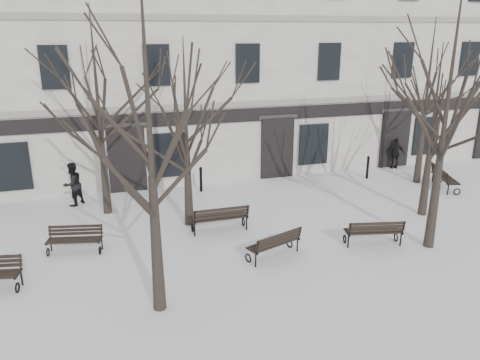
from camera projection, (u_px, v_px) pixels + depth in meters
name	position (u px, v px, depth m)	size (l,w,h in m)	color
ground	(265.00, 260.00, 14.48)	(100.00, 100.00, 0.00)	silver
building	(182.00, 56.00, 24.60)	(40.40, 10.20, 11.40)	silver
tree_1	(148.00, 102.00, 10.36)	(5.88, 5.88, 8.40)	black
tree_2	(450.00, 82.00, 13.79)	(5.95, 5.95, 8.50)	black
tree_3	(435.00, 111.00, 16.88)	(4.48, 4.48, 6.40)	black
tree_4	(97.00, 88.00, 16.79)	(5.38, 5.38, 7.68)	black
tree_5	(185.00, 112.00, 15.91)	(4.64, 4.64, 6.62)	black
tree_6	(428.00, 82.00, 20.53)	(5.17, 5.17, 7.38)	black
bench_1	(275.00, 243.00, 14.47)	(1.90, 1.22, 0.91)	black
bench_2	(374.00, 231.00, 15.30)	(1.95, 1.05, 0.94)	black
bench_3	(75.00, 239.00, 14.86)	(1.78, 0.96, 0.85)	black
bench_4	(220.00, 217.00, 16.34)	(1.99, 0.73, 1.00)	black
bench_5	(444.00, 177.00, 20.91)	(1.29, 2.05, 0.98)	black
bollard_a	(201.00, 178.00, 20.48)	(0.14, 0.14, 1.12)	black
bollard_b	(368.00, 167.00, 22.30)	(0.14, 0.14, 1.11)	black
pedestrian_b	(75.00, 205.00, 19.03)	(0.87, 0.68, 1.78)	black
pedestrian_c	(394.00, 168.00, 24.12)	(0.93, 0.39, 1.58)	black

